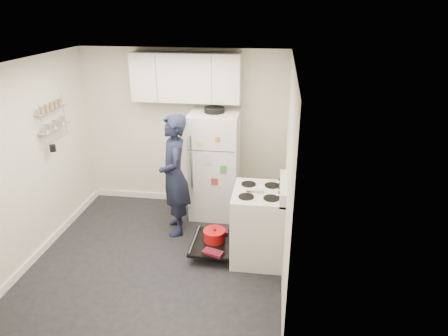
# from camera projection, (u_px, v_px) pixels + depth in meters

# --- Properties ---
(room) EXTENTS (3.21, 3.21, 2.51)m
(room) POSITION_uv_depth(u_px,v_px,m) (153.00, 170.00, 4.89)
(room) COLOR black
(room) RESTS_ON ground
(electric_range) EXTENTS (0.66, 0.76, 1.10)m
(electric_range) POSITION_uv_depth(u_px,v_px,m) (257.00, 225.00, 5.12)
(electric_range) COLOR silver
(electric_range) RESTS_ON ground
(open_oven_door) EXTENTS (0.55, 0.72, 0.23)m
(open_oven_door) POSITION_uv_depth(u_px,v_px,m) (213.00, 239.00, 5.32)
(open_oven_door) COLOR black
(open_oven_door) RESTS_ON ground
(refrigerator) EXTENTS (0.72, 0.74, 1.71)m
(refrigerator) POSITION_uv_depth(u_px,v_px,m) (215.00, 164.00, 6.08)
(refrigerator) COLOR white
(refrigerator) RESTS_ON ground
(upper_cabinets) EXTENTS (1.60, 0.33, 0.70)m
(upper_cabinets) POSITION_uv_depth(u_px,v_px,m) (186.00, 77.00, 5.81)
(upper_cabinets) COLOR silver
(upper_cabinets) RESTS_ON room
(wall_shelf_rack) EXTENTS (0.14, 0.60, 0.61)m
(wall_shelf_rack) POSITION_uv_depth(u_px,v_px,m) (53.00, 119.00, 5.31)
(wall_shelf_rack) COLOR #B2B2B7
(wall_shelf_rack) RESTS_ON room
(person) EXTENTS (0.60, 0.74, 1.75)m
(person) POSITION_uv_depth(u_px,v_px,m) (174.00, 176.00, 5.56)
(person) COLOR black
(person) RESTS_ON ground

